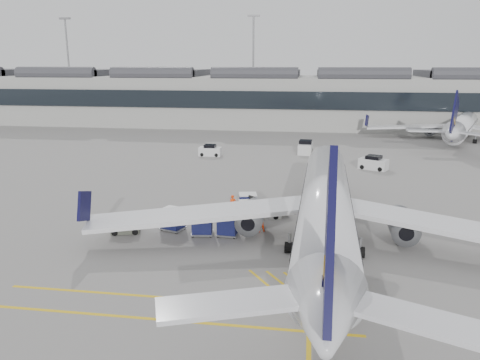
# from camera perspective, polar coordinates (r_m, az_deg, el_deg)

# --- Properties ---
(ground) EXTENTS (220.00, 220.00, 0.00)m
(ground) POSITION_cam_1_polar(r_m,az_deg,el_deg) (39.11, -6.42, -7.03)
(ground) COLOR gray
(ground) RESTS_ON ground
(terminal) EXTENTS (200.00, 20.45, 12.40)m
(terminal) POSITION_cam_1_polar(r_m,az_deg,el_deg) (107.84, 3.37, 9.94)
(terminal) COLOR #9E9E99
(terminal) RESTS_ON ground
(light_masts) EXTENTS (113.00, 0.60, 25.45)m
(light_masts) POSITION_cam_1_polar(r_m,az_deg,el_deg) (121.71, 3.24, 14.36)
(light_masts) COLOR slate
(light_masts) RESTS_ON ground
(apron_markings) EXTENTS (0.25, 60.00, 0.01)m
(apron_markings) POSITION_cam_1_polar(r_m,az_deg,el_deg) (47.33, 8.55, -3.29)
(apron_markings) COLOR gold
(apron_markings) RESTS_ON ground
(airliner_main) EXTENTS (37.65, 41.16, 10.94)m
(airliner_main) POSITION_cam_1_polar(r_m,az_deg,el_deg) (36.87, 10.42, -3.21)
(airliner_main) COLOR silver
(airliner_main) RESTS_ON ground
(airliner_far) EXTENTS (32.12, 35.52, 9.99)m
(airliner_far) POSITION_cam_1_polar(r_m,az_deg,el_deg) (94.89, 25.54, 6.06)
(airliner_far) COLOR silver
(airliner_far) RESTS_ON ground
(belt_loader) EXTENTS (5.25, 3.01, 2.08)m
(belt_loader) POSITION_cam_1_polar(r_m,az_deg,el_deg) (43.56, 2.01, -3.85)
(belt_loader) COLOR silver
(belt_loader) RESTS_ON ground
(baggage_cart_a) EXTENTS (2.25, 2.05, 1.94)m
(baggage_cart_a) POSITION_cam_1_polar(r_m,az_deg,el_deg) (40.65, -8.21, -4.69)
(baggage_cart_a) COLOR gray
(baggage_cart_a) RESTS_ON ground
(baggage_cart_b) EXTENTS (2.01, 1.76, 1.86)m
(baggage_cart_b) POSITION_cam_1_polar(r_m,az_deg,el_deg) (44.97, 0.96, -2.74)
(baggage_cart_b) COLOR gray
(baggage_cart_b) RESTS_ON ground
(baggage_cart_c) EXTENTS (1.80, 1.53, 1.79)m
(baggage_cart_c) POSITION_cam_1_polar(r_m,az_deg,el_deg) (39.00, -1.51, -5.50)
(baggage_cart_c) COLOR gray
(baggage_cart_c) RESTS_ON ground
(baggage_cart_d) EXTENTS (1.99, 1.71, 1.90)m
(baggage_cart_d) POSITION_cam_1_polar(r_m,az_deg,el_deg) (39.28, -4.64, -5.31)
(baggage_cart_d) COLOR gray
(baggage_cart_d) RESTS_ON ground
(ramp_agent_a) EXTENTS (0.75, 0.60, 1.79)m
(ramp_agent_a) POSITION_cam_1_polar(r_m,az_deg,el_deg) (44.76, -0.88, -2.96)
(ramp_agent_a) COLOR #F53F0C
(ramp_agent_a) RESTS_ON ground
(ramp_agent_b) EXTENTS (1.18, 1.08, 1.97)m
(ramp_agent_b) POSITION_cam_1_polar(r_m,az_deg,el_deg) (39.99, 2.41, -4.95)
(ramp_agent_b) COLOR #FC450D
(ramp_agent_b) RESTS_ON ground
(pushback_tug) EXTENTS (2.63, 1.99, 1.31)m
(pushback_tug) POSITION_cam_1_polar(r_m,az_deg,el_deg) (40.97, -13.78, -5.49)
(pushback_tug) COLOR #4A4E42
(pushback_tug) RESTS_ON ground
(safety_cone_nose) EXTENTS (0.33, 0.33, 0.46)m
(safety_cone_nose) POSITION_cam_1_polar(r_m,az_deg,el_deg) (56.30, 9.28, -0.25)
(safety_cone_nose) COLOR #F24C0A
(safety_cone_nose) RESTS_ON ground
(safety_cone_engine) EXTENTS (0.39, 0.39, 0.54)m
(safety_cone_engine) POSITION_cam_1_polar(r_m,az_deg,el_deg) (41.50, 18.99, -6.08)
(safety_cone_engine) COLOR #F24C0A
(safety_cone_engine) RESTS_ON ground
(service_van_left) EXTENTS (3.41, 1.74, 1.74)m
(service_van_left) POSITION_cam_1_polar(r_m,az_deg,el_deg) (72.49, -3.66, 3.58)
(service_van_left) COLOR silver
(service_van_left) RESTS_ON ground
(service_van_mid) EXTENTS (2.37, 4.26, 2.11)m
(service_van_mid) POSITION_cam_1_polar(r_m,az_deg,el_deg) (74.88, 7.99, 3.94)
(service_van_mid) COLOR silver
(service_van_mid) RESTS_ON ground
(service_van_right) EXTENTS (4.11, 3.29, 1.89)m
(service_van_right) POSITION_cam_1_polar(r_m,az_deg,el_deg) (65.62, 15.95, 1.99)
(service_van_right) COLOR silver
(service_van_right) RESTS_ON ground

